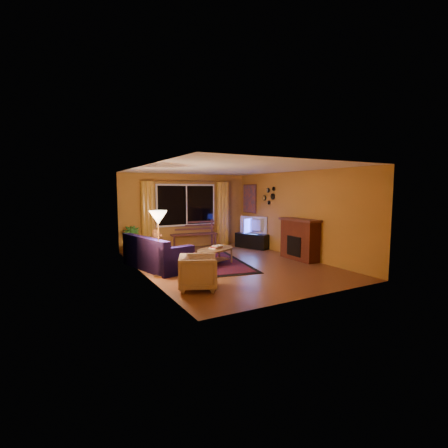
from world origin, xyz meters
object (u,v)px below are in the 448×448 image
bench (194,241)px  tv_console (252,241)px  coffee_table (215,257)px  armchair (198,270)px  sofa (157,252)px  floor_lamp (159,244)px

bench → tv_console: size_ratio=1.33×
coffee_table → tv_console: (2.23, 1.62, 0.03)m
bench → armchair: armchair is taller
armchair → tv_console: (3.48, 3.32, -0.13)m
bench → sofa: sofa is taller
bench → armchair: 4.64m
armchair → coffee_table: bearing=-12.2°
sofa → armchair: 2.12m
sofa → tv_console: sofa is taller
coffee_table → tv_console: bearing=36.0°
sofa → tv_console: bearing=4.6°
sofa → floor_lamp: (-0.22, -0.87, 0.34)m
tv_console → sofa: bearing=176.5°
sofa → floor_lamp: floor_lamp is taller
floor_lamp → coffee_table: size_ratio=1.26×
bench → armchair: bearing=-104.2°
bench → coffee_table: (-0.50, -2.60, -0.02)m
bench → coffee_table: 2.64m
sofa → coffee_table: (1.44, -0.41, -0.19)m
coffee_table → tv_console: tv_console is taller
sofa → coffee_table: 1.51m
floor_lamp → tv_console: 4.44m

